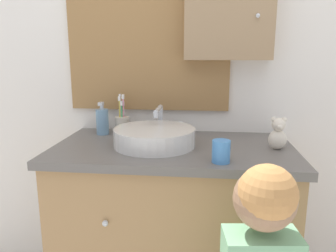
{
  "coord_description": "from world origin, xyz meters",
  "views": [
    {
      "loc": [
        0.13,
        -1.1,
        1.27
      ],
      "look_at": [
        -0.02,
        0.26,
        0.97
      ],
      "focal_mm": 35.0,
      "sensor_mm": 36.0,
      "label": 1
    }
  ],
  "objects_px": {
    "sink_basin": "(155,136)",
    "teddy_bear": "(278,134)",
    "toothbrush_holder": "(122,123)",
    "soap_dispenser": "(102,121)",
    "drinking_cup": "(221,151)"
  },
  "relations": [
    {
      "from": "sink_basin",
      "to": "teddy_bear",
      "type": "bearing_deg",
      "value": -0.11
    },
    {
      "from": "toothbrush_holder",
      "to": "teddy_bear",
      "type": "xyz_separation_m",
      "value": [
        0.73,
        -0.22,
        0.02
      ]
    },
    {
      "from": "sink_basin",
      "to": "toothbrush_holder",
      "type": "xyz_separation_m",
      "value": [
        -0.2,
        0.21,
        0.01
      ]
    },
    {
      "from": "soap_dispenser",
      "to": "drinking_cup",
      "type": "distance_m",
      "value": 0.69
    },
    {
      "from": "sink_basin",
      "to": "toothbrush_holder",
      "type": "relative_size",
      "value": 2.08
    },
    {
      "from": "sink_basin",
      "to": "teddy_bear",
      "type": "distance_m",
      "value": 0.53
    },
    {
      "from": "soap_dispenser",
      "to": "drinking_cup",
      "type": "bearing_deg",
      "value": -33.34
    },
    {
      "from": "toothbrush_holder",
      "to": "sink_basin",
      "type": "bearing_deg",
      "value": -46.47
    },
    {
      "from": "sink_basin",
      "to": "soap_dispenser",
      "type": "bearing_deg",
      "value": 149.28
    },
    {
      "from": "soap_dispenser",
      "to": "teddy_bear",
      "type": "xyz_separation_m",
      "value": [
        0.83,
        -0.18,
        -0.0
      ]
    },
    {
      "from": "soap_dispenser",
      "to": "teddy_bear",
      "type": "bearing_deg",
      "value": -12.11
    },
    {
      "from": "sink_basin",
      "to": "drinking_cup",
      "type": "height_order",
      "value": "sink_basin"
    },
    {
      "from": "sink_basin",
      "to": "toothbrush_holder",
      "type": "distance_m",
      "value": 0.3
    },
    {
      "from": "toothbrush_holder",
      "to": "drinking_cup",
      "type": "relative_size",
      "value": 2.33
    },
    {
      "from": "teddy_bear",
      "to": "sink_basin",
      "type": "bearing_deg",
      "value": 179.89
    }
  ]
}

